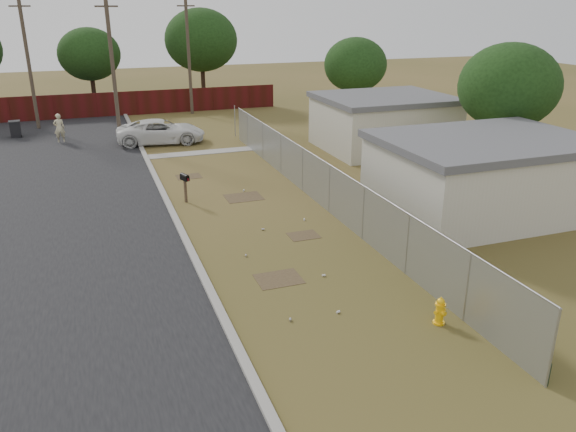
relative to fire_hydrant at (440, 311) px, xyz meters
name	(u,v)px	position (x,y,z in m)	size (l,w,h in m)	color
ground	(257,221)	(-2.39, 8.91, -0.37)	(120.00, 120.00, 0.00)	brown
street	(74,181)	(-9.15, 16.96, -0.35)	(15.10, 60.00, 0.12)	black
chainlink_fence	(320,186)	(0.73, 9.93, 0.43)	(0.10, 27.06, 2.02)	#919299
privacy_fence	(83,106)	(-8.39, 33.91, 0.53)	(30.00, 0.12, 1.80)	#430E0E
utility_poles	(113,57)	(-6.06, 29.57, 4.32)	(12.60, 8.24, 9.00)	#4D4133
houses	(428,145)	(7.31, 12.04, 1.19)	(9.30, 17.24, 3.10)	beige
horizon_trees	(174,53)	(-1.55, 32.46, 4.26)	(33.32, 31.94, 7.78)	black
fire_hydrant	(440,311)	(0.00, 0.00, 0.00)	(0.38, 0.39, 0.79)	yellow
mailbox	(185,180)	(-4.60, 12.12, 0.64)	(0.35, 0.55, 1.27)	brown
pickup_truck	(161,131)	(-4.04, 23.61, 0.36)	(2.42, 5.25, 1.46)	silver
pedestrian	(59,128)	(-9.88, 25.99, 0.52)	(0.65, 0.43, 1.78)	beige
trash_bin	(15,129)	(-12.60, 28.46, 0.17)	(0.73, 0.76, 1.06)	black
scattered_litter	(283,249)	(-2.35, 5.90, -0.33)	(3.21, 11.45, 0.07)	silver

